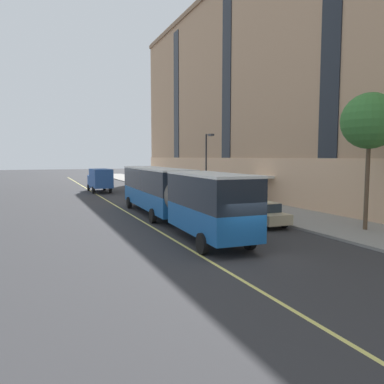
# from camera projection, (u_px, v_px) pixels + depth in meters

# --- Properties ---
(ground_plane) EXTENTS (260.00, 260.00, 0.00)m
(ground_plane) POSITION_uv_depth(u_px,v_px,m) (247.00, 257.00, 16.92)
(ground_plane) COLOR #303033
(sidewalk) EXTENTS (5.90, 160.00, 0.15)m
(sidewalk) POSITION_uv_depth(u_px,v_px,m) (349.00, 228.00, 23.24)
(sidewalk) COLOR gray
(sidewalk) RESTS_ON ground
(city_bus) EXTENTS (3.34, 20.28, 3.66)m
(city_bus) POSITION_uv_depth(u_px,v_px,m) (171.00, 192.00, 25.53)
(city_bus) COLOR #19569E
(city_bus) RESTS_ON ground
(parked_car_green_0) EXTENTS (2.06, 4.38, 1.56)m
(parked_car_green_0) POSITION_uv_depth(u_px,v_px,m) (186.00, 194.00, 37.17)
(parked_car_green_0) COLOR #23603D
(parked_car_green_0) RESTS_ON ground
(parked_car_champagne_2) EXTENTS (1.97, 4.74, 1.56)m
(parked_car_champagne_2) POSITION_uv_depth(u_px,v_px,m) (261.00, 213.00, 24.71)
(parked_car_champagne_2) COLOR #BCAD89
(parked_car_champagne_2) RESTS_ON ground
(parked_car_black_3) EXTENTS (2.10, 4.60, 1.56)m
(parked_car_black_3) POSITION_uv_depth(u_px,v_px,m) (150.00, 186.00, 48.41)
(parked_car_black_3) COLOR black
(parked_car_black_3) RESTS_ON ground
(box_truck) EXTENTS (2.41, 6.88, 2.99)m
(box_truck) POSITION_uv_depth(u_px,v_px,m) (100.00, 179.00, 47.66)
(box_truck) COLOR #285199
(box_truck) RESTS_ON ground
(street_tree_mid_block) EXTENTS (3.28, 3.28, 8.09)m
(street_tree_mid_block) POSITION_uv_depth(u_px,v_px,m) (370.00, 121.00, 21.91)
(street_tree_mid_block) COLOR brown
(street_tree_mid_block) RESTS_ON sidewalk
(street_lamp) EXTENTS (0.36, 1.48, 6.58)m
(street_lamp) POSITION_uv_depth(u_px,v_px,m) (207.00, 160.00, 36.41)
(street_lamp) COLOR #2D2D30
(street_lamp) RESTS_ON sidewalk
(fire_hydrant) EXTENTS (0.42, 0.24, 0.72)m
(fire_hydrant) POSITION_uv_depth(u_px,v_px,m) (184.00, 193.00, 42.20)
(fire_hydrant) COLOR red
(fire_hydrant) RESTS_ON sidewalk
(lane_centerline) EXTENTS (0.16, 140.00, 0.01)m
(lane_centerline) POSITION_uv_depth(u_px,v_px,m) (184.00, 246.00, 18.95)
(lane_centerline) COLOR #E0D66B
(lane_centerline) RESTS_ON ground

